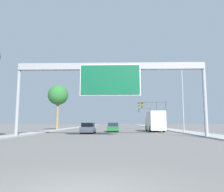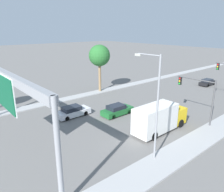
# 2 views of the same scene
# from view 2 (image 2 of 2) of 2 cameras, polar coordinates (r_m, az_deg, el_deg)

# --- Properties ---
(median_strip_left) EXTENTS (2.00, 120.00, 0.15)m
(median_strip_left) POSITION_cam_2_polar(r_m,az_deg,el_deg) (58.16, 15.29, 5.22)
(median_strip_left) COLOR #A6A6A6
(median_strip_left) RESTS_ON ground
(sign_gantry) EXTENTS (20.28, 0.73, 7.91)m
(sign_gantry) POSITION_cam_2_polar(r_m,az_deg,el_deg) (22.42, -26.17, 2.47)
(sign_gantry) COLOR gray
(sign_gantry) RESTS_ON ground
(car_near_left) EXTENTS (1.87, 4.68, 1.49)m
(car_near_left) POSITION_cam_2_polar(r_m,az_deg,el_deg) (30.43, -10.18, -4.01)
(car_near_left) COLOR silver
(car_near_left) RESTS_ON ground
(car_far_right) EXTENTS (1.88, 4.61, 1.48)m
(car_far_right) POSITION_cam_2_polar(r_m,az_deg,el_deg) (30.48, 1.31, -3.70)
(car_far_right) COLOR #1E662D
(car_far_right) RESTS_ON ground
(car_near_right) EXTENTS (1.75, 4.30, 1.36)m
(car_near_right) POSITION_cam_2_polar(r_m,az_deg,el_deg) (50.64, 23.66, 3.30)
(car_near_right) COLOR black
(car_near_right) RESTS_ON ground
(truck_box_primary) EXTENTS (2.34, 7.60, 3.32)m
(truck_box_primary) POSITION_cam_2_polar(r_m,az_deg,el_deg) (25.92, 12.21, -5.65)
(truck_box_primary) COLOR yellow
(truck_box_primary) RESTS_ON ground
(traffic_light_near_intersection) EXTENTS (5.18, 0.32, 5.82)m
(traffic_light_near_intersection) POSITION_cam_2_polar(r_m,az_deg,el_deg) (29.22, 22.04, 0.89)
(traffic_light_near_intersection) COLOR #4C4C4F
(traffic_light_near_intersection) RESTS_ON ground
(palm_tree_background) EXTENTS (3.92, 3.92, 8.82)m
(palm_tree_background) POSITION_cam_2_polar(r_m,az_deg,el_deg) (40.61, -3.30, 10.40)
(palm_tree_background) COLOR #8C704C
(palm_tree_background) RESTS_ON ground
(street_lamp_right) EXTENTS (2.82, 0.28, 9.63)m
(street_lamp_right) POSITION_cam_2_polar(r_m,az_deg,el_deg) (19.17, 11.09, -1.17)
(street_lamp_right) COLOR gray
(street_lamp_right) RESTS_ON ground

